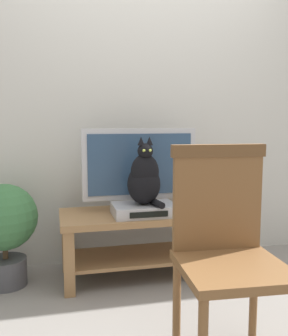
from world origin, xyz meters
TOP-DOWN VIEW (x-y plane):
  - ground_plane at (0.00, 0.00)m, footprint 12.00×12.00m
  - back_wall at (0.00, 0.90)m, footprint 7.00×0.12m
  - tv_stand at (-0.07, 0.47)m, footprint 1.15×0.52m
  - tv at (-0.07, 0.56)m, footprint 0.83×0.20m
  - media_box at (-0.08, 0.39)m, footprint 0.43×0.29m
  - cat at (-0.08, 0.37)m, footprint 0.22×0.30m
  - wooden_chair at (0.08, -0.54)m, footprint 0.49×0.49m
  - book_stack at (0.34, 0.46)m, footprint 0.25×0.22m
  - potted_plant at (-1.01, 0.52)m, footprint 0.44×0.44m

SIDE VIEW (x-z plane):
  - ground_plane at x=0.00m, z-range 0.00..0.00m
  - tv_stand at x=-0.07m, z-range 0.10..0.57m
  - potted_plant at x=-1.01m, z-range 0.07..0.77m
  - media_box at x=-0.08m, z-range 0.47..0.54m
  - book_stack at x=0.34m, z-range 0.47..0.61m
  - wooden_chair at x=0.08m, z-range 0.07..1.07m
  - cat at x=-0.08m, z-range 0.49..0.95m
  - tv at x=-0.07m, z-range 0.48..1.07m
  - back_wall at x=0.00m, z-range 0.00..2.80m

